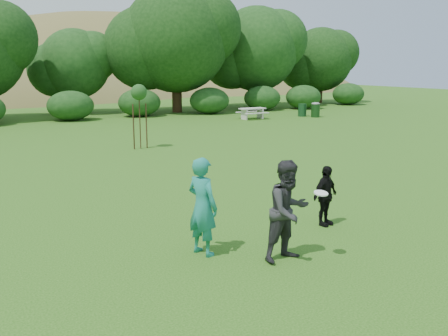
% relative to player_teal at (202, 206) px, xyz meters
% --- Properties ---
extents(ground, '(120.00, 120.00, 0.00)m').
position_rel_player_teal_xyz_m(ground, '(1.90, -0.52, -0.98)').
color(ground, '#19470C').
rests_on(ground, ground).
extents(player_teal, '(0.67, 0.83, 1.96)m').
position_rel_player_teal_xyz_m(player_teal, '(0.00, 0.00, 0.00)').
color(player_teal, '#1B7B6F').
rests_on(player_teal, ground).
extents(player_grey, '(1.03, 0.84, 1.96)m').
position_rel_player_teal_xyz_m(player_grey, '(1.29, -1.07, -0.00)').
color(player_grey, '#29282B').
rests_on(player_grey, ground).
extents(player_black, '(0.89, 0.54, 1.42)m').
position_rel_player_teal_xyz_m(player_black, '(3.30, 0.19, -0.27)').
color(player_black, black).
rests_on(player_black, ground).
extents(trash_can_near, '(0.60, 0.60, 0.90)m').
position_rel_player_teal_xyz_m(trash_can_near, '(18.40, 20.09, -0.53)').
color(trash_can_near, '#153C1E').
rests_on(trash_can_near, ground).
extents(frisbee, '(0.27, 0.27, 0.07)m').
position_rel_player_teal_xyz_m(frisbee, '(1.77, -1.41, 0.36)').
color(frisbee, white).
rests_on(frisbee, ground).
extents(sapling, '(0.70, 0.70, 2.85)m').
position_rel_player_teal_xyz_m(sapling, '(3.36, 12.57, 1.44)').
color(sapling, '#382416').
rests_on(sapling, ground).
extents(picnic_table, '(1.80, 1.48, 0.76)m').
position_rel_player_teal_xyz_m(picnic_table, '(14.30, 20.36, -0.46)').
color(picnic_table, beige).
rests_on(picnic_table, ground).
extents(trash_can_lidded, '(0.60, 0.60, 1.05)m').
position_rel_player_teal_xyz_m(trash_can_lidded, '(18.87, 19.19, -0.44)').
color(trash_can_lidded, '#143613').
rests_on(trash_can_lidded, ground).
extents(tree_row, '(53.92, 10.38, 9.62)m').
position_rel_player_teal_xyz_m(tree_row, '(5.13, 28.17, 3.89)').
color(tree_row, '#3A2616').
rests_on(tree_row, ground).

